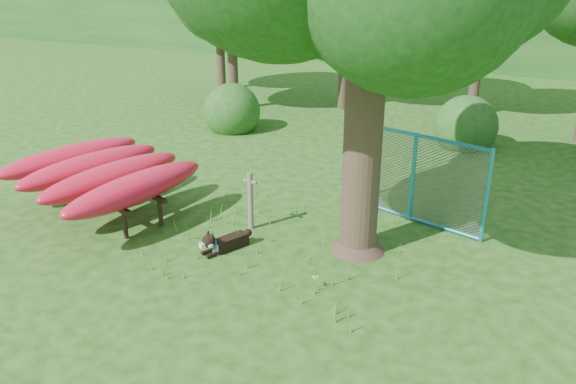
% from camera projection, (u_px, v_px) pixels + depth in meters
% --- Properties ---
extents(ground, '(80.00, 80.00, 0.00)m').
position_uv_depth(ground, '(247.00, 266.00, 9.77)').
color(ground, '#19460E').
rests_on(ground, ground).
extents(wooden_post, '(0.32, 0.12, 1.18)m').
position_uv_depth(wooden_post, '(250.00, 199.00, 10.97)').
color(wooden_post, '#68604E').
rests_on(wooden_post, ground).
extents(kayak_rack, '(3.97, 4.28, 1.17)m').
position_uv_depth(kayak_rack, '(102.00, 172.00, 11.67)').
color(kayak_rack, black).
rests_on(kayak_rack, ground).
extents(husky_dog, '(0.60, 1.01, 0.48)m').
position_uv_depth(husky_dog, '(223.00, 242.00, 10.24)').
color(husky_dog, black).
rests_on(husky_dog, ground).
extents(fence_section, '(3.07, 0.91, 3.08)m').
position_uv_depth(fence_section, '(413.00, 177.00, 11.25)').
color(fence_section, teal).
rests_on(fence_section, ground).
extents(wildflower_clump, '(0.11, 0.10, 0.24)m').
position_uv_depth(wildflower_clump, '(315.00, 278.00, 9.01)').
color(wildflower_clump, '#57902F').
rests_on(wildflower_clump, ground).
extents(shrub_left, '(1.80, 1.80, 1.80)m').
position_uv_depth(shrub_left, '(233.00, 130.00, 18.09)').
color(shrub_left, '#1D501A').
rests_on(shrub_left, ground).
extents(shrub_mid, '(1.80, 1.80, 1.80)m').
position_uv_depth(shrub_mid, '(463.00, 146.00, 16.39)').
color(shrub_mid, '#1D501A').
rests_on(shrub_mid, ground).
extents(wooded_hillside, '(80.00, 12.00, 6.00)m').
position_uv_depth(wooded_hillside, '(498.00, 4.00, 31.88)').
color(wooded_hillside, '#1D501A').
rests_on(wooded_hillside, ground).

